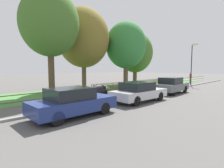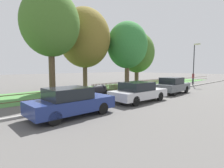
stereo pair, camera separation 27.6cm
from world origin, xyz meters
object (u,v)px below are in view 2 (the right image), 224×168
(pedestrian_near_fence, at_px, (193,77))
(parked_car_silver_hatchback, at_px, (71,102))
(parked_car_black_saloon, at_px, (138,92))
(street_lamp, at_px, (195,59))
(covered_motorcycle, at_px, (99,89))
(tree_nearest_kerb, at_px, (50,24))
(tree_behind_motorcycle, at_px, (85,38))
(tree_mid_park, at_px, (127,45))
(tree_far_left, at_px, (137,53))
(parked_car_navy_estate, at_px, (172,85))

(pedestrian_near_fence, bearing_deg, parked_car_silver_hatchback, -160.27)
(parked_car_black_saloon, xyz_separation_m, street_lamp, (14.21, 1.69, 2.77))
(covered_motorcycle, distance_m, street_lamp, 15.21)
(tree_nearest_kerb, bearing_deg, parked_car_silver_hatchback, -108.06)
(street_lamp, bearing_deg, covered_motorcycle, 172.98)
(tree_nearest_kerb, height_order, tree_behind_motorcycle, tree_nearest_kerb)
(parked_car_silver_hatchback, distance_m, parked_car_black_saloon, 5.31)
(tree_nearest_kerb, height_order, street_lamp, tree_nearest_kerb)
(tree_nearest_kerb, bearing_deg, street_lamp, -15.62)
(tree_mid_park, height_order, tree_far_left, tree_mid_park)
(parked_car_silver_hatchback, distance_m, tree_behind_motorcycle, 11.51)
(covered_motorcycle, xyz_separation_m, pedestrian_near_fence, (18.53, -0.28, 0.31))
(parked_car_silver_hatchback, xyz_separation_m, covered_motorcycle, (4.70, 3.50, -0.10))
(tree_nearest_kerb, relative_size, tree_far_left, 1.17)
(parked_car_black_saloon, relative_size, tree_nearest_kerb, 0.50)
(tree_far_left, height_order, street_lamp, tree_far_left)
(parked_car_black_saloon, bearing_deg, tree_nearest_kerb, 118.13)
(parked_car_silver_hatchback, xyz_separation_m, pedestrian_near_fence, (23.23, 3.21, 0.21))
(pedestrian_near_fence, bearing_deg, parked_car_navy_estate, -154.71)
(parked_car_silver_hatchback, height_order, parked_car_navy_estate, parked_car_navy_estate)
(parked_car_black_saloon, xyz_separation_m, covered_motorcycle, (-0.61, 3.52, -0.09))
(parked_car_silver_hatchback, relative_size, tree_behind_motorcycle, 0.48)
(tree_mid_park, distance_m, street_lamp, 9.53)
(parked_car_black_saloon, bearing_deg, tree_behind_motorcycle, 83.33)
(parked_car_navy_estate, distance_m, covered_motorcycle, 6.82)
(parked_car_silver_hatchback, height_order, pedestrian_near_fence, pedestrian_near_fence)
(parked_car_black_saloon, bearing_deg, tree_far_left, 40.89)
(tree_mid_park, bearing_deg, street_lamp, -29.47)
(covered_motorcycle, bearing_deg, parked_car_navy_estate, -29.18)
(tree_far_left, bearing_deg, street_lamp, -59.29)
(parked_car_silver_hatchback, height_order, tree_nearest_kerb, tree_nearest_kerb)
(parked_car_navy_estate, bearing_deg, tree_behind_motorcycle, 116.04)
(parked_car_black_saloon, xyz_separation_m, pedestrian_near_fence, (17.92, 3.23, 0.22))
(parked_car_navy_estate, xyz_separation_m, tree_nearest_kerb, (-8.54, 6.32, 5.18))
(covered_motorcycle, relative_size, tree_far_left, 0.25)
(parked_car_black_saloon, distance_m, tree_mid_park, 9.73)
(parked_car_navy_estate, height_order, pedestrian_near_fence, pedestrian_near_fence)
(tree_mid_park, bearing_deg, parked_car_silver_hatchback, -150.93)
(pedestrian_near_fence, xyz_separation_m, street_lamp, (-3.70, -1.54, 2.56))
(parked_car_silver_hatchback, xyz_separation_m, parked_car_black_saloon, (5.31, -0.02, -0.01))
(tree_behind_motorcycle, height_order, tree_far_left, tree_behind_motorcycle)
(parked_car_silver_hatchback, height_order, tree_far_left, tree_far_left)
(tree_far_left, bearing_deg, tree_behind_motorcycle, -179.48)
(covered_motorcycle, height_order, street_lamp, street_lamp)
(pedestrian_near_fence, bearing_deg, tree_behind_motorcycle, 175.35)
(covered_motorcycle, bearing_deg, tree_mid_park, 22.56)
(parked_car_navy_estate, bearing_deg, covered_motorcycle, 150.01)
(tree_mid_park, relative_size, street_lamp, 1.41)
(tree_nearest_kerb, xyz_separation_m, pedestrian_near_fence, (21.10, -3.32, -5.02))
(covered_motorcycle, xyz_separation_m, street_lamp, (14.82, -1.82, 2.87))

